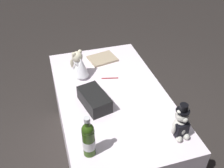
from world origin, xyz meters
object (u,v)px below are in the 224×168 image
champagne_bottle (89,139)px  guestbook (102,59)px  teddy_bear_groom (181,124)px  teddy_bear_bride (79,66)px  signing_pen (109,78)px  gift_case_black (94,99)px

champagne_bottle → guestbook: champagne_bottle is taller
teddy_bear_groom → teddy_bear_bride: teddy_bear_groom is taller
signing_pen → gift_case_black: 0.37m
champagne_bottle → gift_case_black: champagne_bottle is taller
teddy_bear_groom → guestbook: 1.12m
signing_pen → guestbook: 0.32m
signing_pen → teddy_bear_bride: bearing=64.4°
champagne_bottle → gift_case_black: bearing=-17.4°
signing_pen → gift_case_black: bearing=145.6°
signing_pen → teddy_bear_groom: bearing=-160.6°
champagne_bottle → signing_pen: size_ratio=2.06×
teddy_bear_groom → signing_pen: size_ratio=1.80×
guestbook → teddy_bear_bride: bearing=116.5°
teddy_bear_groom → teddy_bear_bride: (0.88, 0.51, -0.00)m
teddy_bear_groom → champagne_bottle: size_ratio=0.87×
champagne_bottle → guestbook: size_ratio=1.22×
signing_pen → gift_case_black: gift_case_black is taller
champagne_bottle → signing_pen: bearing=-25.0°
teddy_bear_groom → gift_case_black: size_ratio=0.84×
teddy_bear_bride → champagne_bottle: size_ratio=0.80×
teddy_bear_bride → gift_case_black: bearing=-175.2°
signing_pen → guestbook: bearing=-3.9°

